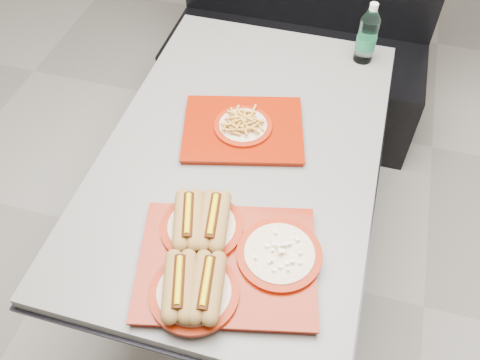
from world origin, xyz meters
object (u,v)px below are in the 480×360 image
(tray_far, at_px, (243,127))
(water_bottle, at_px, (367,36))
(booth_bench, at_px, (298,46))
(tray_near, at_px, (220,258))
(diner_table, at_px, (242,180))

(tray_far, distance_m, water_bottle, 0.63)
(water_bottle, bearing_deg, tray_far, -123.84)
(booth_bench, xyz_separation_m, water_bottle, (0.33, -0.50, 0.45))
(tray_far, bearing_deg, booth_bench, 89.03)
(booth_bench, height_order, tray_far, booth_bench)
(booth_bench, bearing_deg, tray_near, -87.81)
(tray_near, height_order, tray_far, tray_near)
(tray_far, relative_size, water_bottle, 1.94)
(diner_table, height_order, tray_near, tray_near)
(diner_table, distance_m, tray_far, 0.20)
(diner_table, relative_size, tray_far, 3.01)
(tray_far, xyz_separation_m, water_bottle, (0.35, 0.52, 0.08))
(tray_near, bearing_deg, diner_table, 97.51)
(diner_table, distance_m, booth_bench, 1.11)
(booth_bench, xyz_separation_m, tray_near, (0.06, -1.54, 0.39))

